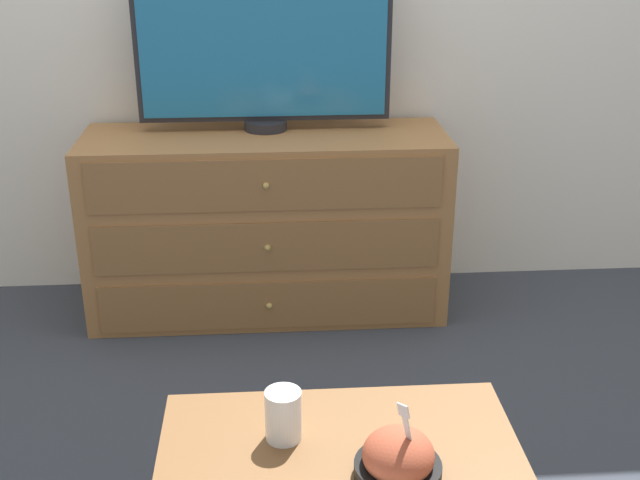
% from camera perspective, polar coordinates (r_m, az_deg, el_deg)
% --- Properties ---
extents(ground_plane, '(12.00, 12.00, 0.00)m').
position_cam_1_polar(ground_plane, '(3.56, -2.59, -2.72)').
color(ground_plane, '#383D47').
extents(dresser, '(1.39, 0.48, 0.72)m').
position_cam_1_polar(dresser, '(3.17, -3.78, 1.12)').
color(dresser, '#9E6B3D').
rests_on(dresser, ground_plane).
extents(tv, '(0.96, 0.17, 0.65)m').
position_cam_1_polar(tv, '(3.07, -4.05, 13.88)').
color(tv, '#232328').
rests_on(tv, dresser).
extents(takeout_bowl, '(0.18, 0.18, 0.21)m').
position_cam_1_polar(takeout_bowl, '(1.71, 5.58, -15.27)').
color(takeout_bowl, black).
rests_on(takeout_bowl, coffee_table).
extents(drink_cup, '(0.08, 0.08, 0.12)m').
position_cam_1_polar(drink_cup, '(1.80, -2.61, -12.53)').
color(drink_cup, beige).
rests_on(drink_cup, coffee_table).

